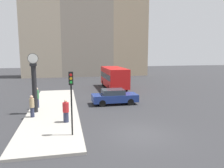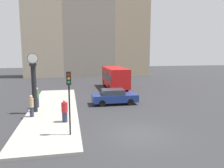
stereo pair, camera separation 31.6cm
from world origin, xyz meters
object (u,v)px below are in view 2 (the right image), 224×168
at_px(pedestrian_red_top, 65,111).
at_px(pedestrian_tan_coat, 31,106).
at_px(street_clock, 34,84).
at_px(pedestrian_green_hoodie, 37,97).
at_px(traffic_light_near, 69,90).
at_px(bus_distant, 115,77).
at_px(sedan_car, 114,97).

height_order(pedestrian_red_top, pedestrian_tan_coat, pedestrian_tan_coat).
xyz_separation_m(street_clock, pedestrian_green_hoodie, (-0.02, 1.43, -1.36)).
bearing_deg(pedestrian_green_hoodie, pedestrian_red_top, -62.02).
relative_size(traffic_light_near, pedestrian_green_hoodie, 2.11).
distance_m(pedestrian_red_top, pedestrian_tan_coat, 3.02).
xyz_separation_m(bus_distant, pedestrian_green_hoodie, (-8.98, -9.30, -0.58)).
bearing_deg(traffic_light_near, street_clock, 116.02).
xyz_separation_m(sedan_car, pedestrian_tan_coat, (-7.05, -3.33, 0.25)).
bearing_deg(pedestrian_green_hoodie, street_clock, -89.29).
height_order(street_clock, pedestrian_green_hoodie, street_clock).
bearing_deg(bus_distant, pedestrian_green_hoodie, -134.02).
height_order(bus_distant, pedestrian_red_top, bus_distant).
distance_m(pedestrian_green_hoodie, pedestrian_tan_coat, 2.84).
bearing_deg(pedestrian_green_hoodie, bus_distant, 45.98).
relative_size(sedan_car, pedestrian_red_top, 2.72).
distance_m(sedan_car, pedestrian_red_top, 6.84).
bearing_deg(pedestrian_tan_coat, sedan_car, 25.24).
height_order(bus_distant, street_clock, street_clock).
relative_size(traffic_light_near, street_clock, 0.79).
xyz_separation_m(traffic_light_near, pedestrian_green_hoodie, (-2.78, 7.08, -1.79)).
bearing_deg(street_clock, pedestrian_red_top, -52.54).
xyz_separation_m(sedan_car, pedestrian_red_top, (-4.59, -5.06, 0.20)).
height_order(bus_distant, pedestrian_tan_coat, bus_distant).
xyz_separation_m(pedestrian_red_top, pedestrian_tan_coat, (-2.46, 1.74, 0.06)).
height_order(bus_distant, pedestrian_green_hoodie, bus_distant).
height_order(street_clock, pedestrian_red_top, street_clock).
bearing_deg(street_clock, pedestrian_tan_coat, -92.04).
bearing_deg(sedan_car, traffic_light_near, -119.29).
relative_size(pedestrian_red_top, pedestrian_tan_coat, 0.96).
bearing_deg(sedan_car, bus_distant, 77.45).
xyz_separation_m(sedan_car, street_clock, (-7.00, -1.91, 1.67)).
relative_size(traffic_light_near, pedestrian_tan_coat, 2.26).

